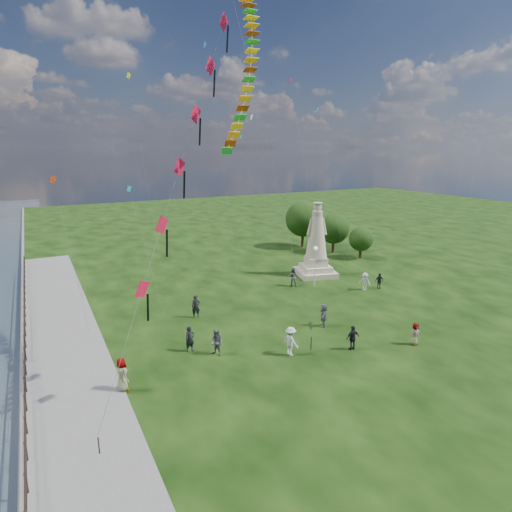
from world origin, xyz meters
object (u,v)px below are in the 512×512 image
person_0 (190,339)px  person_2 (291,341)px  person_9 (379,281)px  person_3 (353,338)px  statue (316,248)px  person_7 (293,277)px  person_6 (196,307)px  person_1 (217,343)px  lamppost (315,258)px  person_8 (365,281)px  person_10 (122,376)px  person_4 (415,334)px  person_11 (324,315)px

person_0 → person_2: 6.59m
person_9 → person_2: bearing=-143.4°
person_2 → person_3: person_2 is taller
statue → person_2: statue is taller
person_0 → person_7: 15.84m
person_6 → person_9: bearing=11.5°
person_1 → person_9: person_1 is taller
lamppost → person_8: lamppost is taller
statue → person_3: size_ratio=4.51×
person_10 → person_8: bearing=-92.8°
person_7 → person_2: bearing=86.8°
person_0 → person_3: person_0 is taller
lamppost → person_1: (-13.90, -8.74, -1.98)m
person_9 → person_6: bearing=-174.4°
person_4 → person_6: person_6 is taller
person_4 → person_3: bearing=154.2°
person_8 → person_7: bearing=-154.8°
person_0 → person_7: (13.40, 8.46, 0.05)m
statue → person_0: size_ratio=4.35×
statue → person_7: (-4.13, -1.99, -1.96)m
lamppost → person_3: bearing=-114.7°
person_1 → person_8: size_ratio=1.05×
statue → person_4: statue is taller
person_6 → lamppost: bearing=24.8°
person_11 → person_7: bearing=-166.4°
statue → person_4: (-3.66, -16.64, -2.11)m
person_1 → person_6: (1.01, 6.62, 0.03)m
person_6 → person_8: size_ratio=1.08×
lamppost → person_1: 16.54m
person_0 → person_1: person_1 is taller
person_4 → person_10: size_ratio=0.83×
person_9 → person_10: size_ratio=0.79×
lamppost → person_0: 17.07m
person_6 → person_8: person_6 is taller
person_2 → person_6: 9.35m
statue → person_2: (-11.93, -13.93, -1.94)m
statue → person_10: bearing=-134.4°
person_1 → person_7: size_ratio=0.96×
lamppost → person_2: (-9.65, -10.90, -1.92)m
person_1 → person_2: size_ratio=0.93×
statue → person_10: statue is taller
person_0 → person_6: 5.79m
person_10 → person_6: bearing=-61.3°
person_0 → person_10: 5.65m
person_7 → person_9: bearing=177.4°
person_4 → person_6: 16.26m
statue → person_9: 7.33m
person_4 → person_8: bearing=57.3°
person_2 → person_7: 14.26m
lamppost → person_0: lamppost is taller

